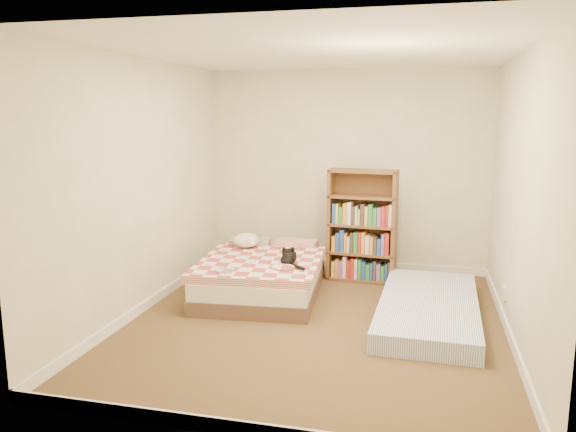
% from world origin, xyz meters
% --- Properties ---
extents(room, '(3.51, 4.01, 2.51)m').
position_xyz_m(room, '(0.00, 0.00, 1.20)').
color(room, '#4B3320').
rests_on(room, ground).
extents(bed, '(1.38, 1.82, 0.46)m').
position_xyz_m(bed, '(-0.73, 0.75, 0.21)').
color(bed, brown).
rests_on(bed, room).
extents(bookshelf, '(0.82, 0.33, 1.33)m').
position_xyz_m(bookshelf, '(0.27, 1.51, 0.50)').
color(bookshelf, '#592E1E').
rests_on(bookshelf, room).
extents(floor_mattress, '(0.99, 2.08, 0.18)m').
position_xyz_m(floor_mattress, '(1.05, 0.38, 0.09)').
color(floor_mattress, '#7187BD').
rests_on(floor_mattress, room).
extents(black_cat, '(0.26, 0.59, 0.13)m').
position_xyz_m(black_cat, '(-0.38, 0.54, 0.47)').
color(black_cat, black).
rests_on(black_cat, bed).
extents(white_dog, '(0.34, 0.35, 0.16)m').
position_xyz_m(white_dog, '(-1.04, 1.12, 0.50)').
color(white_dog, white).
rests_on(white_dog, bed).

